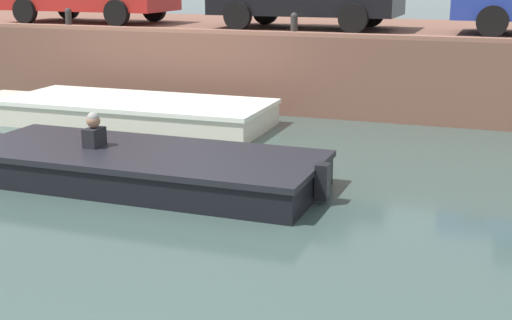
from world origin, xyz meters
name	(u,v)px	position (x,y,z in m)	size (l,w,h in m)	color
ground_plane	(265,210)	(0.00, 5.62, 0.00)	(400.00, 400.00, 0.00)	#384C47
far_quay_wall	(390,62)	(0.00, 14.24, 0.79)	(60.00, 6.00, 1.58)	brown
far_wall_coping	(366,36)	(0.00, 11.36, 1.62)	(60.00, 0.24, 0.08)	#925F4C
boat_moored_west_cream	(127,112)	(-4.13, 9.49, 0.24)	(5.97, 2.06, 0.48)	silver
motorboat_passing	(127,165)	(-2.18, 6.13, 0.23)	(6.02, 1.93, 0.94)	black
mooring_bollard_west	(68,17)	(-6.66, 11.49, 1.81)	(0.15, 0.15, 0.45)	#2D2B28
mooring_bollard_mid	(294,23)	(-1.46, 11.49, 1.81)	(0.15, 0.15, 0.45)	#2D2B28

